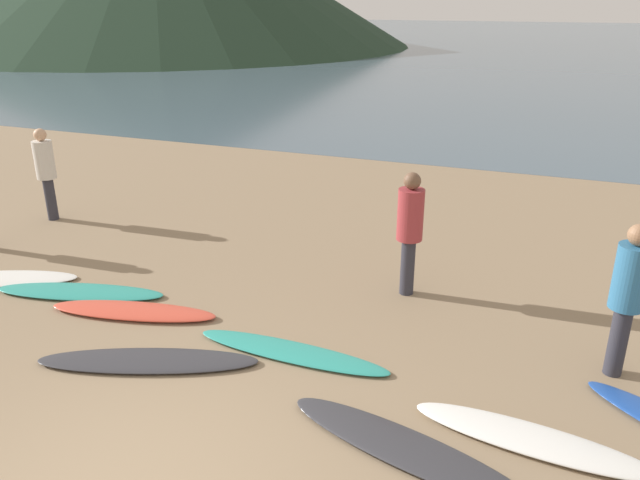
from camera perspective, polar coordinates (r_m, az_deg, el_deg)
The scene contains 12 objects.
ground_plane at distance 13.96m, azimuth 7.96°, elevation 4.30°, with size 120.00×120.00×0.20m, color #8C7559.
ocean_water at distance 65.41m, azimuth 19.37°, elevation 16.86°, with size 140.00×100.00×0.01m, color #475B6B.
surfboard_0 at distance 10.45m, azimuth -27.02°, elevation -3.17°, with size 2.16×0.58×0.07m, color white.
surfboard_1 at distance 9.53m, azimuth -21.19°, elevation -4.46°, with size 2.46×0.55×0.08m, color teal.
surfboard_2 at distance 8.73m, azimuth -16.78°, elevation -6.26°, with size 2.30×0.52×0.09m, color #D84C38.
surfboard_3 at distance 7.59m, azimuth -15.53°, elevation -10.63°, with size 2.57×0.55×0.08m, color #333338.
surfboard_4 at distance 7.50m, azimuth -2.64°, elevation -10.22°, with size 2.46×0.45×0.07m, color teal.
surfboard_5 at distance 6.17m, azimuth 7.76°, elevation -18.37°, with size 2.51×0.55×0.09m, color #333338.
surfboard_6 at distance 6.52m, azimuth 18.86°, elevation -16.93°, with size 2.28×0.51×0.10m, color white.
person_0 at distance 8.62m, azimuth 8.26°, elevation 1.45°, with size 0.36×0.36×1.79m.
person_1 at distance 12.65m, azimuth -23.92°, elevation 6.16°, with size 0.35×0.35×1.74m.
person_3 at distance 7.43m, azimuth 26.49°, elevation -4.05°, with size 0.36×0.36×1.79m.
Camera 1 is at (2.97, -3.02, 3.98)m, focal length 34.83 mm.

